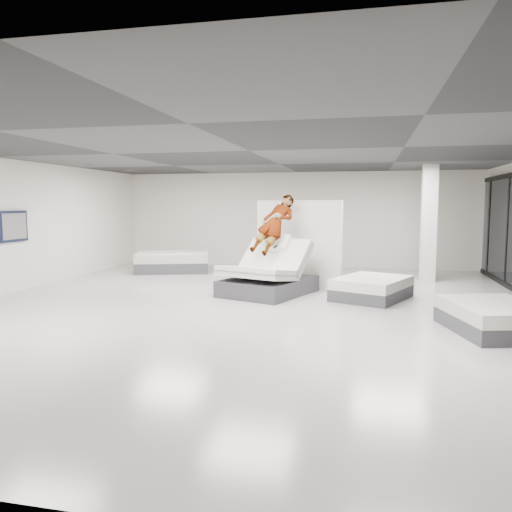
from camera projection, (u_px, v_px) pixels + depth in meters
name	position (u px, v px, depth m)	size (l,w,h in m)	color
room	(249.00, 230.00, 10.19)	(14.00, 14.04, 3.20)	#B0ADA6
hero_bed	(268.00, 277.00, 11.78)	(2.27, 2.59, 1.41)	#3E3E43
person	(275.00, 236.00, 11.97)	(0.64, 0.42, 1.76)	slate
remote	(275.00, 247.00, 11.58)	(0.05, 0.14, 0.03)	black
divider_panel	(298.00, 244.00, 12.79)	(2.45, 0.11, 2.22)	silver
flat_bed_right_far	(372.00, 288.00, 11.23)	(1.92, 2.15, 0.49)	#3E3E43
flat_bed_right_near	(495.00, 318.00, 8.29)	(1.77, 2.09, 0.49)	#3E3E43
flat_bed_left_far	(173.00, 262.00, 15.84)	(2.63, 2.27, 0.61)	#3E3E43
column	(429.00, 223.00, 13.69)	(0.40, 0.40, 3.20)	silver
wall_poster	(14.00, 226.00, 11.96)	(0.06, 0.95, 0.75)	black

